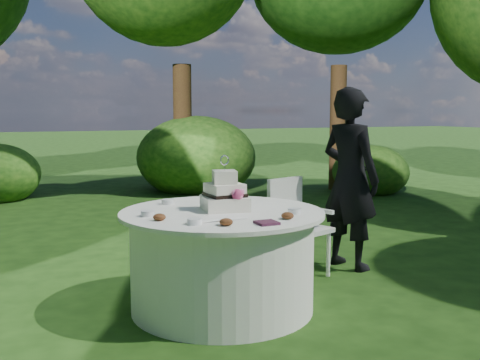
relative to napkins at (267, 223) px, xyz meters
name	(u,v)px	position (x,y,z in m)	size (l,w,h in m)	color
ground	(222,308)	(-0.08, 0.59, -0.78)	(80.00, 80.00, 0.00)	black
napkins	(267,223)	(0.00, 0.00, 0.00)	(0.14, 0.14, 0.02)	#451D33
feather_plume	(218,220)	(-0.26, 0.23, 0.00)	(0.48, 0.07, 0.01)	white
guest	(350,179)	(1.49, 1.17, 0.10)	(0.64, 0.42, 1.75)	black
table	(222,260)	(-0.08, 0.59, -0.39)	(1.56, 1.56, 0.77)	white
cake	(225,195)	(-0.05, 0.62, 0.10)	(0.38, 0.38, 0.43)	silver
chair	(294,220)	(0.88, 1.16, -0.26)	(0.57, 0.57, 0.90)	silver
votives	(201,211)	(-0.28, 0.53, 0.01)	(1.12, 0.97, 0.04)	white
petal_cups	(229,212)	(-0.11, 0.40, 0.02)	(0.96, 1.04, 0.05)	#562D16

